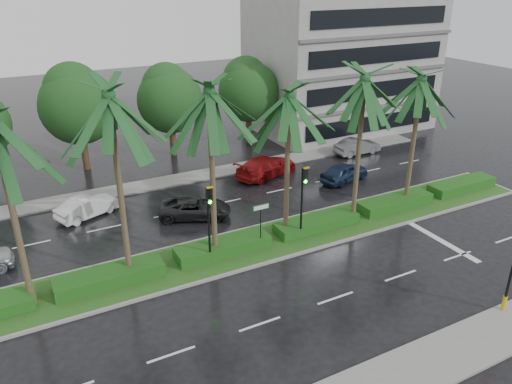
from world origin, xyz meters
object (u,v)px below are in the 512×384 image
car_grey (357,146)px  car_darkgrey (195,208)px  car_white (88,207)px  car_blue (344,172)px  signal_median_left (209,214)px  street_sign (261,215)px  car_red (266,166)px

car_grey → car_darkgrey: bearing=106.0°
car_white → car_grey: car_grey is taller
car_blue → signal_median_left: bearing=100.7°
street_sign → car_white: size_ratio=0.66×
car_red → car_grey: car_red is taller
street_sign → car_blue: (10.00, 5.81, -1.44)m
street_sign → car_red: bearing=59.4°
car_darkgrey → car_blue: bearing=-63.9°
car_white → car_blue: size_ratio=0.98×
street_sign → car_red: size_ratio=0.50×
signal_median_left → car_red: signal_median_left is taller
car_darkgrey → car_grey: car_grey is taller
signal_median_left → car_grey: size_ratio=1.10×
street_sign → car_grey: size_ratio=0.65×
car_white → car_blue: bearing=-121.1°
car_red → car_blue: bearing=-145.9°
car_darkgrey → car_grey: 16.84m
car_darkgrey → car_grey: bearing=-49.9°
street_sign → car_darkgrey: size_ratio=0.59×
signal_median_left → street_sign: (3.00, 0.18, -0.87)m
signal_median_left → car_white: signal_median_left is taller
signal_median_left → car_grey: 20.39m
car_blue → car_red: bearing=38.2°
car_white → signal_median_left: bearing=-175.0°
signal_median_left → car_white: (-4.48, 8.80, -2.35)m
signal_median_left → street_sign: size_ratio=1.68×
car_blue → street_sign: bearing=106.1°
street_sign → car_grey: 17.69m
car_white → car_grey: bearing=-108.3°
car_white → car_darkgrey: bearing=-141.0°
signal_median_left → car_blue: bearing=24.7°
signal_median_left → car_grey: signal_median_left is taller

